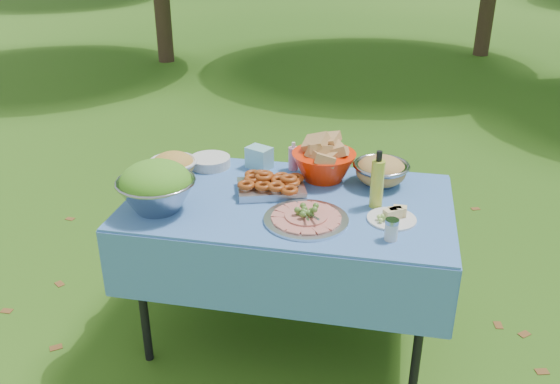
# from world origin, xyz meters

# --- Properties ---
(ground) EXTENTS (80.00, 80.00, 0.00)m
(ground) POSITION_xyz_m (0.00, 0.00, 0.00)
(ground) COLOR #16390A
(ground) RESTS_ON ground
(picnic_table) EXTENTS (1.46, 0.86, 0.76)m
(picnic_table) POSITION_xyz_m (0.00, 0.00, 0.38)
(picnic_table) COLOR #7AAFEB
(picnic_table) RESTS_ON ground
(salad_bowl) EXTENTS (0.44, 0.44, 0.22)m
(salad_bowl) POSITION_xyz_m (-0.55, -0.21, 0.87)
(salad_bowl) COLOR #9899A0
(salad_bowl) RESTS_ON picnic_table
(pasta_bowl_white) EXTENTS (0.28, 0.28, 0.13)m
(pasta_bowl_white) POSITION_xyz_m (-0.61, 0.13, 0.83)
(pasta_bowl_white) COLOR silver
(pasta_bowl_white) RESTS_ON picnic_table
(plate_stack) EXTENTS (0.23, 0.23, 0.05)m
(plate_stack) POSITION_xyz_m (-0.47, 0.30, 0.79)
(plate_stack) COLOR silver
(plate_stack) RESTS_ON picnic_table
(wipes_box) EXTENTS (0.15, 0.13, 0.11)m
(wipes_box) POSITION_xyz_m (-0.22, 0.34, 0.82)
(wipes_box) COLOR #7DBEC9
(wipes_box) RESTS_ON picnic_table
(sanitizer_bottle) EXTENTS (0.06, 0.06, 0.14)m
(sanitizer_bottle) POSITION_xyz_m (-0.04, 0.35, 0.83)
(sanitizer_bottle) COLOR pink
(sanitizer_bottle) RESTS_ON picnic_table
(bread_bowl) EXTENTS (0.40, 0.40, 0.21)m
(bread_bowl) POSITION_xyz_m (0.12, 0.26, 0.86)
(bread_bowl) COLOR red
(bread_bowl) RESTS_ON picnic_table
(pasta_bowl_steel) EXTENTS (0.34, 0.34, 0.14)m
(pasta_bowl_steel) POSITION_xyz_m (0.40, 0.26, 0.83)
(pasta_bowl_steel) COLOR #9899A0
(pasta_bowl_steel) RESTS_ON picnic_table
(fried_tray) EXTENTS (0.36, 0.30, 0.07)m
(fried_tray) POSITION_xyz_m (-0.10, 0.06, 0.80)
(fried_tray) COLOR #AFAEB4
(fried_tray) RESTS_ON picnic_table
(charcuterie_platter) EXTENTS (0.46, 0.46, 0.08)m
(charcuterie_platter) POSITION_xyz_m (0.11, -0.18, 0.80)
(charcuterie_platter) COLOR silver
(charcuterie_platter) RESTS_ON picnic_table
(oil_bottle) EXTENTS (0.08, 0.08, 0.26)m
(oil_bottle) POSITION_xyz_m (0.39, 0.01, 0.89)
(oil_bottle) COLOR #B1BE36
(oil_bottle) RESTS_ON picnic_table
(cheese_plate) EXTENTS (0.26, 0.26, 0.06)m
(cheese_plate) POSITION_xyz_m (0.46, -0.10, 0.79)
(cheese_plate) COLOR silver
(cheese_plate) RESTS_ON picnic_table
(shaker) EXTENTS (0.07, 0.07, 0.09)m
(shaker) POSITION_xyz_m (0.47, -0.27, 0.81)
(shaker) COLOR silver
(shaker) RESTS_ON picnic_table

